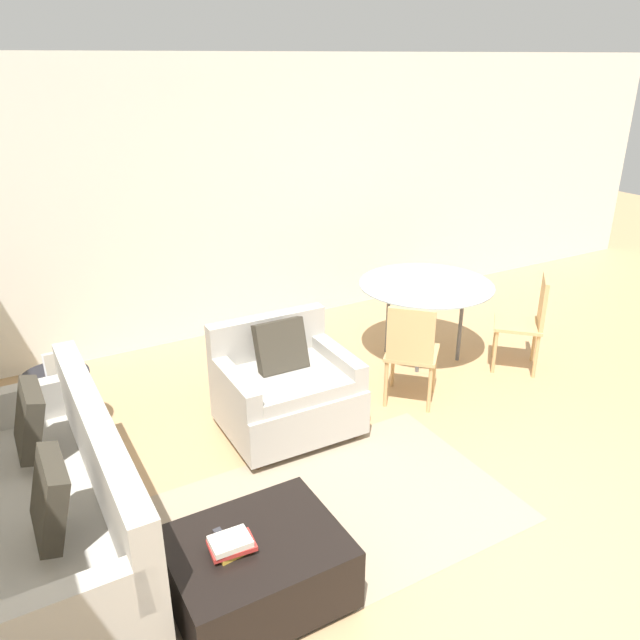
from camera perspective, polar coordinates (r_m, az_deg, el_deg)
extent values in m
plane|color=tan|center=(4.05, 16.95, -20.21)|extent=(20.00, 20.00, 0.00)
cube|color=white|center=(6.42, -7.65, 10.80)|extent=(12.00, 0.06, 2.75)
cube|color=gray|center=(4.11, -2.08, -18.28)|extent=(2.82, 1.47, 0.00)
cube|color=brown|center=(3.76, 2.16, -23.06)|extent=(2.76, 0.05, 0.00)
cube|color=brown|center=(3.87, 0.63, -21.38)|extent=(2.76, 0.05, 0.00)
cube|color=brown|center=(3.98, -0.78, -19.77)|extent=(2.76, 0.05, 0.00)
cube|color=brown|center=(4.10, -2.08, -18.25)|extent=(2.76, 0.05, 0.00)
cube|color=brown|center=(4.23, -3.29, -16.81)|extent=(2.76, 0.05, 0.00)
cube|color=brown|center=(4.36, -4.41, -15.45)|extent=(2.76, 0.05, 0.00)
cube|color=brown|center=(4.49, -5.45, -14.16)|extent=(2.76, 0.05, 0.00)
cube|color=#B2ADA3|center=(4.01, -24.45, -17.85)|extent=(0.94, 2.04, 0.45)
cube|color=#B2ADA3|center=(3.75, -19.50, -11.07)|extent=(0.14, 2.04, 0.49)
cube|color=#B2ADA3|center=(4.62, -26.60, -7.15)|extent=(0.87, 0.12, 0.26)
cube|color=#B2ADA3|center=(3.05, -23.26, -23.77)|extent=(0.87, 0.12, 0.26)
cube|color=#383328|center=(4.11, -25.07, -8.25)|extent=(0.19, 0.40, 0.41)
cube|color=#383328|center=(3.42, -23.52, -14.70)|extent=(0.19, 0.40, 0.41)
cube|color=#B2ADA3|center=(4.85, -2.94, -7.68)|extent=(0.99, 0.84, 0.35)
cube|color=#B2ADA3|center=(4.72, -2.82, -5.50)|extent=(0.75, 0.71, 0.10)
cube|color=#B2ADA3|center=(4.95, -4.82, -1.93)|extent=(0.98, 0.14, 0.43)
cube|color=#B2ADA3|center=(4.57, -7.85, -5.96)|extent=(0.13, 0.76, 0.20)
cube|color=#B2ADA3|center=(4.90, 1.50, -3.68)|extent=(0.13, 0.76, 0.20)
cylinder|color=brown|center=(4.58, -5.72, -12.98)|extent=(0.05, 0.05, 0.06)
cylinder|color=brown|center=(4.88, 3.22, -10.32)|extent=(0.05, 0.05, 0.06)
cylinder|color=brown|center=(5.09, -8.73, -9.05)|extent=(0.05, 0.05, 0.06)
cylinder|color=brown|center=(5.37, -0.53, -6.93)|extent=(0.05, 0.05, 0.06)
cube|color=#383328|center=(4.72, -3.60, -2.40)|extent=(0.39, 0.22, 0.40)
cube|color=black|center=(3.56, -5.79, -21.57)|extent=(0.89, 0.71, 0.36)
cylinder|color=black|center=(3.64, 2.83, -24.67)|extent=(0.04, 0.04, 0.04)
cylinder|color=black|center=(3.83, -13.60, -22.51)|extent=(0.04, 0.04, 0.04)
cylinder|color=black|center=(4.02, -2.12, -19.04)|extent=(0.04, 0.04, 0.04)
cube|color=gold|center=(3.38, -7.99, -20.02)|extent=(0.19, 0.14, 0.03)
cube|color=#B72D28|center=(3.36, -8.06, -19.72)|extent=(0.24, 0.18, 0.03)
cube|color=beige|center=(3.34, -8.20, -19.40)|extent=(0.20, 0.16, 0.03)
cube|color=#333338|center=(3.47, -8.94, -18.98)|extent=(0.05, 0.15, 0.01)
cylinder|color=black|center=(5.09, -23.09, -4.70)|extent=(0.50, 0.50, 0.02)
cylinder|color=black|center=(5.20, -22.67, -7.10)|extent=(0.04, 0.04, 0.48)
cylinder|color=black|center=(5.32, -22.26, -9.41)|extent=(0.27, 0.27, 0.02)
cube|color=silver|center=(5.05, -23.25, -3.73)|extent=(0.13, 0.05, 0.18)
cube|color=#B2A893|center=(5.04, -23.24, -3.76)|extent=(0.10, 0.03, 0.15)
cube|color=silver|center=(5.09, -23.22, -4.06)|extent=(0.02, 0.04, 0.09)
cylinder|color=#99A8AD|center=(5.92, 9.68, 3.23)|extent=(1.26, 1.26, 0.01)
cylinder|color=#59595B|center=(5.74, 9.05, -1.41)|extent=(0.04, 0.04, 0.73)
cylinder|color=#59595B|center=(6.03, 12.71, -0.44)|extent=(0.04, 0.04, 0.73)
cylinder|color=#59595B|center=(6.09, 6.22, 0.24)|extent=(0.04, 0.04, 0.73)
cylinder|color=#59595B|center=(6.37, 9.81, 1.08)|extent=(0.04, 0.04, 0.73)
cube|color=tan|center=(5.24, 8.42, -2.98)|extent=(0.59, 0.59, 0.03)
cube|color=tan|center=(4.97, 8.29, -1.42)|extent=(0.29, 0.29, 0.45)
cylinder|color=tan|center=(5.49, 10.40, -4.50)|extent=(0.03, 0.03, 0.42)
cylinder|color=tan|center=(5.52, 6.68, -4.08)|extent=(0.03, 0.03, 0.42)
cylinder|color=tan|center=(5.17, 9.99, -6.28)|extent=(0.03, 0.03, 0.42)
cylinder|color=tan|center=(5.21, 6.04, -5.83)|extent=(0.03, 0.03, 0.42)
cube|color=tan|center=(6.02, 17.64, -0.35)|extent=(0.59, 0.59, 0.03)
cube|color=tan|center=(5.94, 19.73, 1.58)|extent=(0.29, 0.29, 0.45)
cylinder|color=tan|center=(6.26, 15.73, -1.44)|extent=(0.03, 0.03, 0.42)
cylinder|color=tan|center=(5.93, 15.68, -2.84)|extent=(0.03, 0.03, 0.42)
cylinder|color=tan|center=(6.28, 19.00, -1.78)|extent=(0.03, 0.03, 0.42)
cylinder|color=tan|center=(5.96, 19.13, -3.18)|extent=(0.03, 0.03, 0.42)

